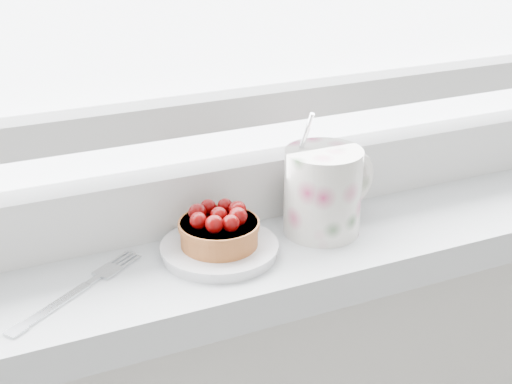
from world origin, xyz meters
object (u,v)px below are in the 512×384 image
saucer (220,249)px  raspberry_tart (219,228)px  fork (77,291)px  floral_mug (325,189)px

saucer → raspberry_tart: bearing=-61.7°
raspberry_tart → fork: size_ratio=0.57×
raspberry_tart → floral_mug: 0.13m
raspberry_tart → floral_mug: size_ratio=0.61×
raspberry_tart → fork: bearing=-175.0°
saucer → floral_mug: 0.13m
raspberry_tart → fork: 0.16m
saucer → raspberry_tart: 0.02m
raspberry_tart → saucer: bearing=118.3°
floral_mug → fork: 0.28m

